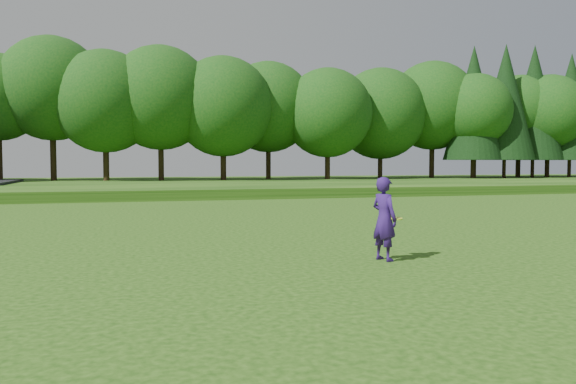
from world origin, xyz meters
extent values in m
plane|color=#183E0C|center=(0.00, 0.00, 0.00)|extent=(140.00, 140.00, 0.00)
cube|color=#183E0C|center=(0.00, 34.00, 0.30)|extent=(130.00, 30.00, 0.60)
cube|color=gray|center=(0.00, 20.00, 0.02)|extent=(130.00, 1.60, 0.04)
imported|color=navy|center=(1.27, -1.34, 0.91)|extent=(0.63, 0.77, 1.81)
cylinder|color=#C9EC25|center=(1.48, -1.50, 0.93)|extent=(0.26, 0.26, 0.06)
camera|label=1|loc=(-4.11, -12.34, 2.12)|focal=35.00mm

